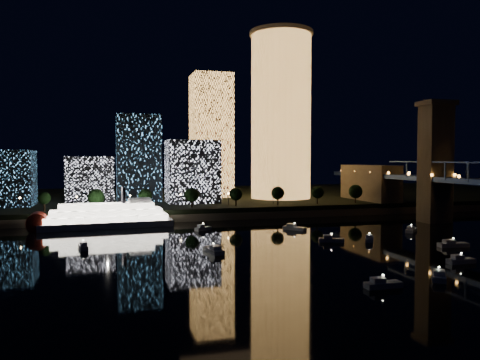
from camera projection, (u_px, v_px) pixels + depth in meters
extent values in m
plane|color=black|center=(355.00, 255.00, 128.16)|extent=(520.00, 520.00, 0.00)
cube|color=black|center=(221.00, 198.00, 281.87)|extent=(420.00, 160.00, 5.00)
cube|color=#6B5E4C|center=(261.00, 215.00, 206.93)|extent=(420.00, 6.00, 3.00)
cylinder|color=#FFAD51|center=(281.00, 117.00, 252.02)|extent=(32.00, 32.00, 87.14)
cylinder|color=#6B5E4C|center=(281.00, 34.00, 249.98)|extent=(34.00, 34.00, 2.00)
cube|color=#FFAD51|center=(211.00, 136.00, 262.56)|extent=(21.47, 21.47, 68.31)
cube|color=white|center=(192.00, 171.00, 228.75)|extent=(24.59, 20.80, 30.26)
cube|color=#5DB9FF|center=(138.00, 158.00, 239.70)|extent=(21.56, 28.03, 43.12)
cube|color=white|center=(91.00, 179.00, 228.85)|extent=(22.49, 20.44, 22.49)
cube|color=#5DB9FF|center=(13.00, 178.00, 211.10)|extent=(18.03, 19.84, 25.25)
cube|color=#6B5E4C|center=(435.00, 164.00, 192.78)|extent=(11.00, 9.00, 48.00)
cube|color=#6B5E4C|center=(436.00, 103.00, 191.63)|extent=(13.00, 11.00, 2.00)
cube|color=#6B5E4C|center=(370.00, 187.00, 241.42)|extent=(12.00, 40.00, 23.00)
cube|color=navy|center=(449.00, 171.00, 178.07)|extent=(0.50, 0.50, 7.00)
cube|color=navy|center=(410.00, 170.00, 201.15)|extent=(0.50, 0.50, 7.00)
sphere|color=orange|center=(432.00, 175.00, 186.67)|extent=(1.20, 1.20, 1.20)
sphere|color=orange|center=(371.00, 172.00, 229.93)|extent=(1.20, 1.20, 1.20)
cube|color=silver|center=(107.00, 224.00, 178.86)|extent=(49.87, 14.33, 2.46)
cube|color=white|center=(107.00, 218.00, 178.75)|extent=(45.71, 13.05, 2.26)
cube|color=white|center=(107.00, 212.00, 178.65)|extent=(41.55, 11.77, 2.26)
cube|color=white|center=(107.00, 206.00, 178.55)|extent=(35.34, 10.36, 2.26)
cube|color=silver|center=(140.00, 200.00, 182.53)|extent=(8.58, 6.66, 1.85)
cylinder|color=black|center=(124.00, 195.00, 178.45)|extent=(1.44, 1.44, 6.16)
cylinder|color=black|center=(123.00, 195.00, 182.32)|extent=(1.44, 1.44, 6.16)
cylinder|color=maroon|center=(37.00, 222.00, 170.63)|extent=(7.74, 9.67, 7.18)
cube|color=silver|center=(213.00, 251.00, 130.91)|extent=(4.57, 9.66, 1.20)
cube|color=silver|center=(215.00, 247.00, 129.61)|extent=(2.95, 3.62, 1.00)
sphere|color=white|center=(213.00, 243.00, 130.82)|extent=(0.36, 0.36, 0.36)
cube|color=silver|center=(453.00, 245.00, 139.48)|extent=(9.28, 3.96, 1.20)
cube|color=silver|center=(449.00, 241.00, 139.23)|extent=(3.41, 2.71, 1.00)
sphere|color=white|center=(453.00, 238.00, 139.39)|extent=(0.36, 0.36, 0.36)
cube|color=silver|center=(411.00, 230.00, 168.06)|extent=(7.71, 7.37, 1.20)
cube|color=silver|center=(411.00, 228.00, 166.98)|extent=(3.51, 3.46, 1.00)
sphere|color=white|center=(411.00, 225.00, 167.97)|extent=(0.36, 0.36, 0.36)
cube|color=silver|center=(383.00, 285.00, 95.29)|extent=(7.73, 2.55, 1.20)
cube|color=silver|center=(378.00, 280.00, 94.94)|extent=(2.72, 2.03, 1.00)
sphere|color=white|center=(383.00, 275.00, 95.20)|extent=(0.36, 0.36, 0.36)
cube|color=silver|center=(439.00, 276.00, 102.45)|extent=(7.54, 8.73, 1.20)
cube|color=silver|center=(439.00, 272.00, 101.17)|extent=(3.68, 3.84, 1.00)
sphere|color=white|center=(439.00, 267.00, 102.36)|extent=(0.36, 0.36, 0.36)
cube|color=silver|center=(295.00, 228.00, 172.71)|extent=(7.46, 8.62, 1.20)
cube|color=silver|center=(292.00, 225.00, 173.45)|extent=(3.64, 3.79, 1.00)
sphere|color=white|center=(295.00, 223.00, 172.62)|extent=(0.36, 0.36, 0.36)
cube|color=silver|center=(369.00, 239.00, 149.23)|extent=(5.94, 7.45, 1.20)
cube|color=silver|center=(369.00, 236.00, 148.12)|extent=(2.99, 3.19, 1.00)
sphere|color=white|center=(369.00, 233.00, 149.14)|extent=(0.36, 0.36, 0.36)
cube|color=silver|center=(203.00, 229.00, 171.73)|extent=(6.77, 5.24, 1.20)
cube|color=silver|center=(201.00, 226.00, 170.95)|extent=(2.88, 2.67, 1.00)
sphere|color=white|center=(203.00, 223.00, 171.63)|extent=(0.36, 0.36, 0.36)
cube|color=silver|center=(83.00, 247.00, 135.92)|extent=(3.22, 7.05, 1.20)
cube|color=silver|center=(84.00, 244.00, 134.94)|extent=(2.12, 2.63, 1.00)
sphere|color=white|center=(83.00, 240.00, 135.83)|extent=(0.36, 0.36, 0.36)
cube|color=silver|center=(461.00, 261.00, 117.57)|extent=(7.43, 2.46, 1.20)
cube|color=silver|center=(457.00, 257.00, 117.21)|extent=(2.61, 1.96, 1.00)
sphere|color=white|center=(461.00, 253.00, 117.48)|extent=(0.36, 0.36, 0.36)
cube|color=silver|center=(331.00, 240.00, 147.55)|extent=(8.17, 5.34, 1.20)
cube|color=silver|center=(328.00, 237.00, 147.65)|extent=(3.31, 2.93, 1.00)
sphere|color=white|center=(332.00, 234.00, 147.46)|extent=(0.36, 0.36, 0.36)
cylinder|color=black|center=(44.00, 207.00, 188.02)|extent=(0.70, 0.70, 4.00)
sphere|color=black|center=(44.00, 198.00, 187.86)|extent=(5.12, 5.12, 5.12)
cylinder|color=black|center=(96.00, 205.00, 193.45)|extent=(0.70, 0.70, 4.00)
sphere|color=black|center=(96.00, 197.00, 193.29)|extent=(6.81, 6.81, 6.81)
cylinder|color=black|center=(145.00, 204.00, 198.88)|extent=(0.70, 0.70, 4.00)
sphere|color=black|center=(145.00, 196.00, 198.72)|extent=(5.94, 5.94, 5.94)
cylinder|color=black|center=(192.00, 203.00, 204.31)|extent=(0.70, 0.70, 4.00)
sphere|color=black|center=(192.00, 195.00, 204.15)|extent=(6.34, 6.34, 6.34)
cylinder|color=black|center=(236.00, 202.00, 209.73)|extent=(0.70, 0.70, 4.00)
sphere|color=black|center=(236.00, 194.00, 209.57)|extent=(5.87, 5.87, 5.87)
cylinder|color=black|center=(278.00, 201.00, 215.16)|extent=(0.70, 0.70, 4.00)
sphere|color=black|center=(278.00, 193.00, 215.00)|extent=(6.10, 6.10, 6.10)
cylinder|color=black|center=(318.00, 200.00, 220.59)|extent=(0.70, 0.70, 4.00)
sphere|color=black|center=(318.00, 192.00, 220.43)|extent=(5.84, 5.84, 5.84)
cylinder|color=black|center=(355.00, 199.00, 226.02)|extent=(0.70, 0.70, 4.00)
sphere|color=black|center=(356.00, 191.00, 225.86)|extent=(6.64, 6.64, 6.64)
cylinder|color=black|center=(20.00, 205.00, 191.05)|extent=(0.24, 0.24, 5.00)
sphere|color=#FFCC7F|center=(20.00, 198.00, 190.93)|extent=(0.70, 0.70, 0.70)
cylinder|color=black|center=(77.00, 203.00, 197.02)|extent=(0.24, 0.24, 5.00)
sphere|color=#FFCC7F|center=(77.00, 197.00, 196.90)|extent=(0.70, 0.70, 0.70)
cylinder|color=black|center=(130.00, 202.00, 202.99)|extent=(0.24, 0.24, 5.00)
sphere|color=#FFCC7F|center=(130.00, 196.00, 202.87)|extent=(0.70, 0.70, 0.70)
cylinder|color=black|center=(181.00, 201.00, 208.97)|extent=(0.24, 0.24, 5.00)
sphere|color=#FFCC7F|center=(181.00, 195.00, 208.84)|extent=(0.70, 0.70, 0.70)
cylinder|color=black|center=(228.00, 200.00, 214.94)|extent=(0.24, 0.24, 5.00)
sphere|color=#FFCC7F|center=(228.00, 194.00, 214.81)|extent=(0.70, 0.70, 0.70)
cylinder|color=black|center=(273.00, 198.00, 220.91)|extent=(0.24, 0.24, 5.00)
sphere|color=#FFCC7F|center=(273.00, 193.00, 220.78)|extent=(0.70, 0.70, 0.70)
cylinder|color=black|center=(316.00, 197.00, 226.88)|extent=(0.24, 0.24, 5.00)
sphere|color=#FFCC7F|center=(316.00, 192.00, 226.75)|extent=(0.70, 0.70, 0.70)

